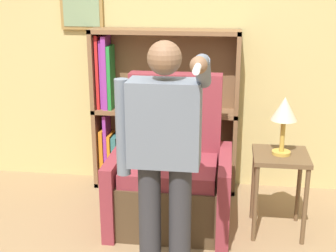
{
  "coord_description": "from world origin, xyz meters",
  "views": [
    {
      "loc": [
        0.39,
        -2.44,
        2.0
      ],
      "look_at": [
        -0.04,
        0.72,
        1.0
      ],
      "focal_mm": 50.0,
      "sensor_mm": 36.0,
      "label": 1
    }
  ],
  "objects_px": {
    "bookcase": "(151,112)",
    "armchair": "(172,178)",
    "table_lamp": "(284,113)",
    "side_table": "(280,169)",
    "person_standing": "(164,151)"
  },
  "relations": [
    {
      "from": "side_table",
      "to": "table_lamp",
      "type": "xyz_separation_m",
      "value": [
        -0.0,
        -0.0,
        0.47
      ]
    },
    {
      "from": "person_standing",
      "to": "table_lamp",
      "type": "xyz_separation_m",
      "value": [
        0.82,
        0.78,
        0.07
      ]
    },
    {
      "from": "armchair",
      "to": "table_lamp",
      "type": "xyz_separation_m",
      "value": [
        0.88,
        -0.05,
        0.63
      ]
    },
    {
      "from": "bookcase",
      "to": "armchair",
      "type": "bearing_deg",
      "value": -67.69
    },
    {
      "from": "armchair",
      "to": "table_lamp",
      "type": "distance_m",
      "value": 1.08
    },
    {
      "from": "table_lamp",
      "to": "bookcase",
      "type": "bearing_deg",
      "value": 146.91
    },
    {
      "from": "side_table",
      "to": "bookcase",
      "type": "bearing_deg",
      "value": 146.91
    },
    {
      "from": "person_standing",
      "to": "table_lamp",
      "type": "relative_size",
      "value": 3.55
    },
    {
      "from": "bookcase",
      "to": "table_lamp",
      "type": "bearing_deg",
      "value": -33.09
    },
    {
      "from": "bookcase",
      "to": "person_standing",
      "type": "distance_m",
      "value": 1.6
    },
    {
      "from": "person_standing",
      "to": "side_table",
      "type": "xyz_separation_m",
      "value": [
        0.82,
        0.78,
        -0.4
      ]
    },
    {
      "from": "side_table",
      "to": "table_lamp",
      "type": "bearing_deg",
      "value": -108.43
    },
    {
      "from": "bookcase",
      "to": "armchair",
      "type": "height_order",
      "value": "bookcase"
    },
    {
      "from": "armchair",
      "to": "side_table",
      "type": "bearing_deg",
      "value": -3.5
    },
    {
      "from": "armchair",
      "to": "person_standing",
      "type": "height_order",
      "value": "person_standing"
    }
  ]
}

